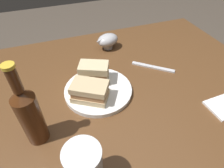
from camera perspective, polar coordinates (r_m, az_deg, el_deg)
The scene contains 14 objects.
dining_table at distance 1.02m, azimuth 2.95°, elevation -16.45°, with size 1.16×0.91×0.74m, color brown.
plate at distance 0.71m, azimuth -4.06°, elevation -1.85°, with size 0.24×0.24×0.02m, color white.
sandwich_half_left at distance 0.72m, azimuth -5.33°, elevation 3.42°, with size 0.12×0.10×0.07m.
sandwich_half_right at distance 0.65m, azimuth -6.51°, elevation -2.18°, with size 0.14×0.13×0.06m.
potato_wedge_front at distance 0.68m, azimuth -10.90°, elevation -2.65°, with size 0.05×0.02×0.02m, color gold.
potato_wedge_middle at distance 0.71m, azimuth -7.10°, elevation 0.14°, with size 0.05×0.02×0.02m, color #AD702D.
potato_wedge_back at distance 0.69m, azimuth -7.51°, elevation -1.93°, with size 0.05×0.02×0.02m, color #AD702D.
potato_wedge_left_edge at distance 0.72m, azimuth -7.14°, elevation 0.33°, with size 0.04×0.02×0.02m, color #AD702D.
potato_wedge_right_edge at distance 0.68m, azimuth -6.52°, elevation -2.30°, with size 0.04×0.02×0.02m, color #B77F33.
potato_wedge_stray at distance 0.69m, azimuth -8.18°, elevation -1.88°, with size 0.04×0.02×0.02m, color #B77F33.
gravy_boat at distance 0.93m, azimuth -1.32°, elevation 12.77°, with size 0.13×0.10×0.07m.
cider_bottle at distance 0.55m, azimuth -23.09°, elevation -8.25°, with size 0.06×0.06×0.26m.
napkin at distance 0.76m, azimuth 30.19°, elevation -5.78°, with size 0.11×0.09×0.01m, color white.
fork at distance 0.84m, azimuth 11.95°, elevation 4.90°, with size 0.18×0.02×0.01m, color silver.
Camera 1 is at (-0.23, -0.48, 1.24)m, focal length 31.07 mm.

